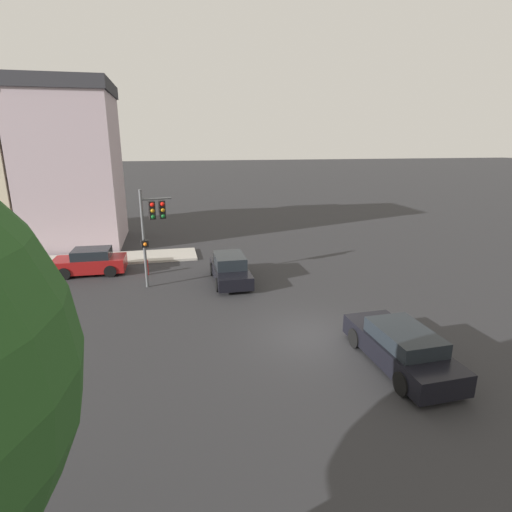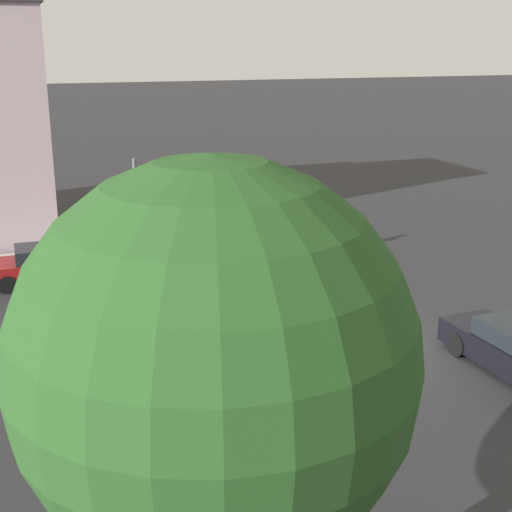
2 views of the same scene
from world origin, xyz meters
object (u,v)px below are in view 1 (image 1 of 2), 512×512
(crossing_car_1, at_px, (401,347))
(fire_hydrant, at_px, (146,267))
(parked_car_0, at_px, (90,262))
(crossing_car_0, at_px, (230,269))
(traffic_signal, at_px, (152,221))

(crossing_car_1, bearing_deg, fire_hydrant, 35.09)
(crossing_car_1, relative_size, parked_car_0, 1.22)
(crossing_car_1, height_order, fire_hydrant, crossing_car_1)
(crossing_car_0, bearing_deg, traffic_signal, -91.24)
(parked_car_0, distance_m, fire_hydrant, 3.23)
(traffic_signal, bearing_deg, crossing_car_1, 27.77)
(traffic_signal, relative_size, crossing_car_0, 1.17)
(parked_car_0, bearing_deg, crossing_car_0, 159.74)
(traffic_signal, height_order, crossing_car_1, traffic_signal)
(crossing_car_1, bearing_deg, parked_car_0, 41.51)
(crossing_car_1, xyz_separation_m, fire_hydrant, (11.60, 8.66, -0.19))
(crossing_car_0, distance_m, parked_car_0, 8.09)
(crossing_car_0, xyz_separation_m, fire_hydrant, (2.07, 4.42, -0.19))
(traffic_signal, xyz_separation_m, parked_car_0, (2.89, 3.67, -2.75))
(traffic_signal, bearing_deg, parked_car_0, -140.41)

